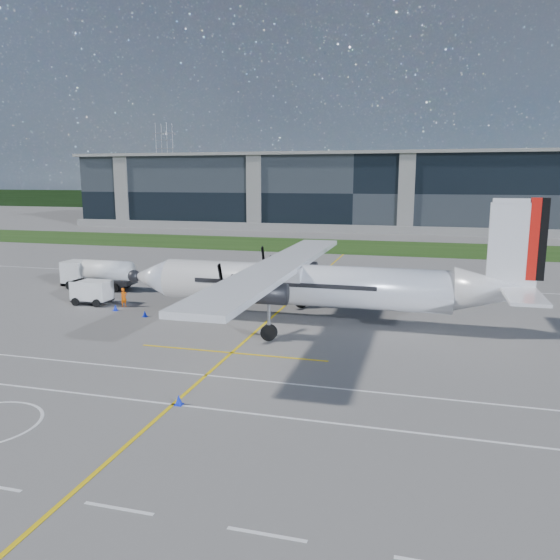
{
  "coord_description": "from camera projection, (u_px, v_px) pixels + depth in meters",
  "views": [
    {
      "loc": [
        14.23,
        -36.04,
        10.55
      ],
      "look_at": [
        4.1,
        1.26,
        3.28
      ],
      "focal_mm": 35.0,
      "sensor_mm": 36.0,
      "label": 1
    }
  ],
  "objects": [
    {
      "name": "ground",
      "position": [
        323.0,
        253.0,
        77.74
      ],
      "size": [
        400.0,
        400.0,
        0.0
      ],
      "primitive_type": "plane",
      "color": "#5C5957",
      "rests_on": "ground"
    },
    {
      "name": "grass_strip",
      "position": [
        333.0,
        246.0,
        85.32
      ],
      "size": [
        400.0,
        18.0,
        0.04
      ],
      "primitive_type": "cube",
      "color": "#1C3C10",
      "rests_on": "ground"
    },
    {
      "name": "terminal_building",
      "position": [
        359.0,
        192.0,
        114.29
      ],
      "size": [
        120.0,
        20.0,
        15.0
      ],
      "primitive_type": "cube",
      "color": "black",
      "rests_on": "ground"
    },
    {
      "name": "tree_line",
      "position": [
        383.0,
        202.0,
        172.03
      ],
      "size": [
        400.0,
        6.0,
        6.0
      ],
      "primitive_type": "cube",
      "color": "black",
      "rests_on": "ground"
    },
    {
      "name": "pylon_west",
      "position": [
        165.0,
        165.0,
        199.89
      ],
      "size": [
        9.0,
        4.6,
        30.0
      ],
      "primitive_type": null,
      "color": "gray",
      "rests_on": "ground"
    },
    {
      "name": "yellow_taxiway_centerline",
      "position": [
        294.0,
        298.0,
        48.51
      ],
      "size": [
        0.2,
        70.0,
        0.01
      ],
      "primitive_type": "cube",
      "color": "yellow",
      "rests_on": "ground"
    },
    {
      "name": "white_lane_line",
      "position": [
        117.0,
        398.0,
        26.52
      ],
      "size": [
        90.0,
        0.15,
        0.01
      ],
      "primitive_type": "cube",
      "color": "white",
      "rests_on": "ground"
    },
    {
      "name": "turboprop_aircraft",
      "position": [
        317.0,
        261.0,
        39.0
      ],
      "size": [
        29.9,
        31.01,
        9.3
      ],
      "primitive_type": null,
      "color": "white",
      "rests_on": "ground"
    },
    {
      "name": "fuel_tanker_truck",
      "position": [
        94.0,
        274.0,
        52.46
      ],
      "size": [
        7.45,
        2.42,
        2.79
      ],
      "primitive_type": null,
      "color": "silver",
      "rests_on": "ground"
    },
    {
      "name": "baggage_tug",
      "position": [
        92.0,
        292.0,
        46.05
      ],
      "size": [
        3.35,
        2.01,
        2.01
      ],
      "primitive_type": null,
      "color": "white",
      "rests_on": "ground"
    },
    {
      "name": "ground_crew_person",
      "position": [
        124.0,
        296.0,
        45.1
      ],
      "size": [
        0.76,
        0.88,
        1.81
      ],
      "primitive_type": "imported",
      "rotation": [
        0.0,
        0.0,
        1.2
      ],
      "color": "#F25907",
      "rests_on": "ground"
    },
    {
      "name": "safety_cone_portwing",
      "position": [
        179.0,
        400.0,
        25.67
      ],
      "size": [
        0.36,
        0.36,
        0.5
      ],
      "primitive_type": "cone",
      "color": "#0C22D2",
      "rests_on": "ground"
    },
    {
      "name": "safety_cone_nose_port",
      "position": [
        145.0,
        314.0,
        41.94
      ],
      "size": [
        0.36,
        0.36,
        0.5
      ],
      "primitive_type": "cone",
      "color": "#0C22D2",
      "rests_on": "ground"
    },
    {
      "name": "safety_cone_stbdwing",
      "position": [
        320.0,
        280.0,
        55.56
      ],
      "size": [
        0.36,
        0.36,
        0.5
      ],
      "primitive_type": "cone",
      "color": "#0C22D2",
      "rests_on": "ground"
    },
    {
      "name": "safety_cone_fwd",
      "position": [
        115.0,
        308.0,
        43.89
      ],
      "size": [
        0.36,
        0.36,
        0.5
      ],
      "primitive_type": "cone",
      "color": "#0C22D2",
      "rests_on": "ground"
    }
  ]
}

